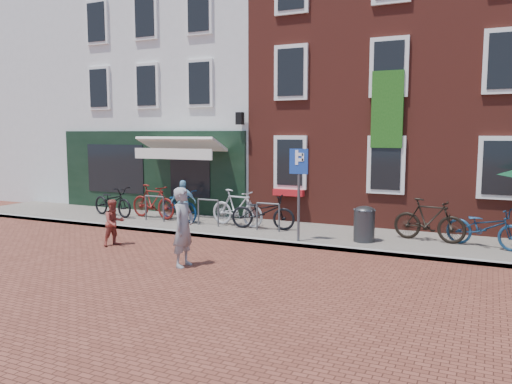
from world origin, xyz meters
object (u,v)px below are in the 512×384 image
at_px(bicycle_4, 263,212).
at_px(bicycle_3, 237,208).
at_px(bicycle_0, 113,201).
at_px(bicycle_5, 429,220).
at_px(woman, 183,227).
at_px(bicycle_2, 179,205).
at_px(litter_bin, 364,222).
at_px(cafe_person, 184,202).
at_px(boy, 114,223).
at_px(bicycle_1, 153,202).
at_px(bicycle_6, 485,227).
at_px(parking_sign, 299,178).

bearing_deg(bicycle_4, bicycle_3, 76.23).
relative_size(bicycle_0, bicycle_5, 1.03).
bearing_deg(woman, bicycle_2, 33.28).
distance_m(woman, bicycle_0, 7.01).
xyz_separation_m(litter_bin, bicycle_2, (-6.21, 0.67, -0.01)).
relative_size(cafe_person, bicycle_5, 0.73).
bearing_deg(bicycle_2, cafe_person, -112.50).
relative_size(boy, bicycle_4, 0.63).
xyz_separation_m(boy, bicycle_4, (2.79, 3.26, -0.00)).
bearing_deg(bicycle_5, boy, 124.94).
distance_m(bicycle_4, bicycle_5, 4.66).
distance_m(cafe_person, bicycle_2, 0.72).
xyz_separation_m(bicycle_0, bicycle_3, (4.71, 0.12, 0.06)).
distance_m(boy, bicycle_4, 4.29).
bearing_deg(bicycle_2, bicycle_1, 113.68).
distance_m(bicycle_1, bicycle_6, 10.08).
bearing_deg(bicycle_0, litter_bin, -80.37).
bearing_deg(bicycle_4, bicycle_0, 81.04).
bearing_deg(boy, litter_bin, -44.11).
xyz_separation_m(bicycle_1, bicycle_5, (8.74, 0.11, 0.00)).
bearing_deg(boy, bicycle_4, -20.06).
xyz_separation_m(boy, bicycle_6, (8.78, 3.38, -0.00)).
distance_m(parking_sign, bicycle_0, 7.33).
bearing_deg(woman, bicycle_6, -55.40).
bearing_deg(bicycle_6, bicycle_3, 108.86).
bearing_deg(litter_bin, bicycle_1, 174.93).
distance_m(parking_sign, bicycle_3, 2.95).
height_order(litter_bin, bicycle_5, bicycle_5).
height_order(parking_sign, boy, parking_sign).
bearing_deg(bicycle_0, bicycle_2, -71.79).
relative_size(cafe_person, bicycle_0, 0.71).
bearing_deg(parking_sign, bicycle_5, 24.97).
relative_size(cafe_person, bicycle_1, 0.73).
relative_size(woman, bicycle_5, 0.94).
relative_size(woman, bicycle_1, 0.94).
distance_m(bicycle_0, bicycle_4, 5.61).
bearing_deg(litter_bin, woman, -129.47).
bearing_deg(bicycle_0, parking_sign, -86.50).
relative_size(bicycle_2, bicycle_5, 1.03).
distance_m(litter_bin, bicycle_2, 6.24).
bearing_deg(bicycle_3, cafe_person, 110.09).
height_order(boy, bicycle_5, bicycle_5).
bearing_deg(bicycle_0, bicycle_1, -69.23).
distance_m(bicycle_0, bicycle_5, 10.26).
bearing_deg(bicycle_2, woman, -123.52).
bearing_deg(bicycle_4, bicycle_5, -95.94).
bearing_deg(cafe_person, bicycle_4, 169.40).
height_order(bicycle_4, bicycle_5, bicycle_5).
height_order(bicycle_0, bicycle_1, bicycle_1).
distance_m(cafe_person, bicycle_0, 3.03).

